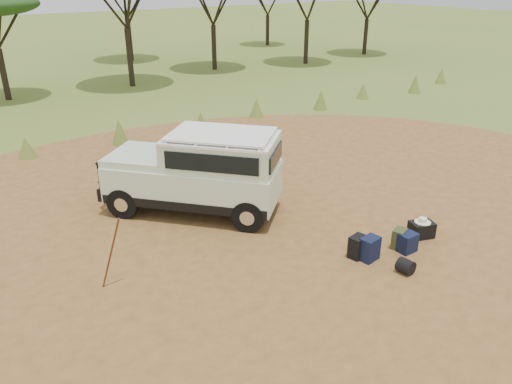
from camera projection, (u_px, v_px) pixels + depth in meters
ground at (265, 250)px, 10.92m from camera, size 140.00×140.00×0.00m
dirt_clearing at (265, 250)px, 10.92m from camera, size 23.00×23.00×0.01m
grass_fringe at (124, 134)px, 17.35m from camera, size 36.60×1.60×0.90m
safari_vehicle at (199, 174)px, 12.29m from camera, size 4.17×4.32×2.12m
walking_staff at (111, 253)px, 9.39m from camera, size 0.45×0.26×1.47m
backpack_black at (357, 247)px, 10.57m from camera, size 0.41×0.34×0.50m
backpack_navy at (370, 249)px, 10.47m from camera, size 0.44×0.35×0.53m
backpack_olive at (399, 239)px, 10.92m from camera, size 0.39×0.34×0.46m
duffel_navy at (407, 243)px, 10.79m from camera, size 0.39×0.29×0.44m
hard_case at (421, 230)px, 11.40m from camera, size 0.62×0.52×0.37m
stuff_sack at (406, 266)px, 10.05m from camera, size 0.35×0.35×0.31m
safari_hat at (423, 221)px, 11.31m from camera, size 0.37×0.37×0.11m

